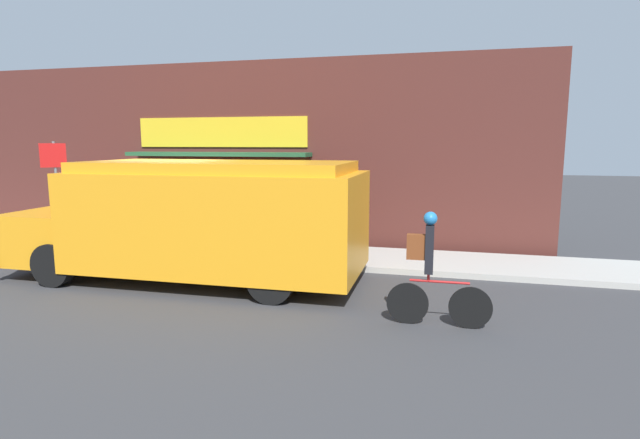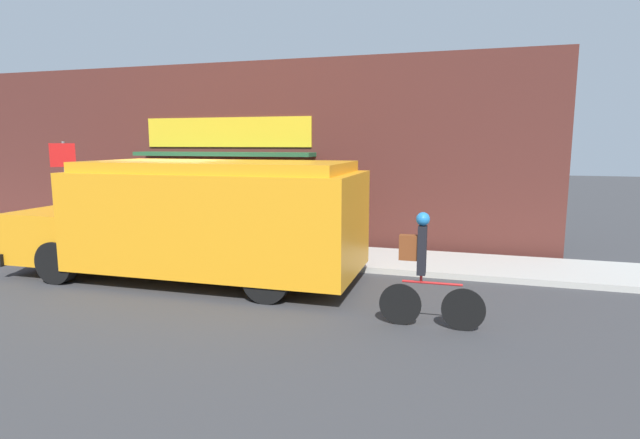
{
  "view_description": "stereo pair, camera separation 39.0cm",
  "coord_description": "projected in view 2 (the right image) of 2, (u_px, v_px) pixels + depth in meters",
  "views": [
    {
      "loc": [
        5.92,
        -9.87,
        2.64
      ],
      "look_at": [
        3.42,
        -0.2,
        1.1
      ],
      "focal_mm": 28.0,
      "sensor_mm": 36.0,
      "label": 1
    },
    {
      "loc": [
        6.29,
        -9.76,
        2.64
      ],
      "look_at": [
        3.42,
        -0.2,
        1.1
      ],
      "focal_mm": 28.0,
      "sensor_mm": 36.0,
      "label": 2
    }
  ],
  "objects": [
    {
      "name": "school_bus",
      "position": [
        200.0,
        218.0,
        9.61
      ],
      "size": [
        6.91,
        2.87,
        2.29
      ],
      "rotation": [
        0.0,
        0.0,
        0.02
      ],
      "color": "orange",
      "rests_on": "ground_plane"
    },
    {
      "name": "ground_plane",
      "position": [
        180.0,
        259.0,
        11.43
      ],
      "size": [
        70.0,
        70.0,
        0.0
      ],
      "primitive_type": "plane",
      "color": "#38383A"
    },
    {
      "name": "cyclist",
      "position": [
        424.0,
        272.0,
        7.11
      ],
      "size": [
        1.5,
        0.2,
        1.68
      ],
      "rotation": [
        0.0,
        0.0,
        0.02
      ],
      "color": "black",
      "rests_on": "ground_plane"
    },
    {
      "name": "sidewalk",
      "position": [
        202.0,
        248.0,
        12.37
      ],
      "size": [
        28.0,
        2.01,
        0.12
      ],
      "color": "#ADAAA3",
      "rests_on": "ground_plane"
    },
    {
      "name": "stop_sign_post",
      "position": [
        65.0,
        175.0,
        12.86
      ],
      "size": [
        0.45,
        0.45,
        2.55
      ],
      "color": "slate",
      "rests_on": "sidewalk"
    },
    {
      "name": "storefront",
      "position": [
        225.0,
        154.0,
        13.29
      ],
      "size": [
        16.78,
        0.81,
        4.7
      ],
      "color": "#4C231E",
      "rests_on": "ground_plane"
    }
  ]
}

